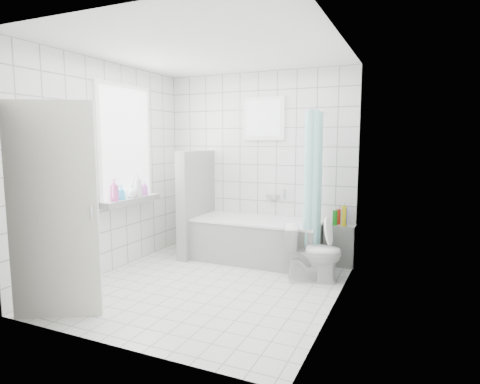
% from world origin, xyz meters
% --- Properties ---
extents(ground, '(3.00, 3.00, 0.00)m').
position_xyz_m(ground, '(0.00, 0.00, 0.00)').
color(ground, white).
rests_on(ground, ground).
extents(ceiling, '(3.00, 3.00, 0.00)m').
position_xyz_m(ceiling, '(0.00, 0.00, 2.60)').
color(ceiling, white).
rests_on(ceiling, ground).
extents(wall_back, '(2.80, 0.02, 2.60)m').
position_xyz_m(wall_back, '(0.00, 1.50, 1.30)').
color(wall_back, white).
rests_on(wall_back, ground).
extents(wall_front, '(2.80, 0.02, 2.60)m').
position_xyz_m(wall_front, '(0.00, -1.50, 1.30)').
color(wall_front, white).
rests_on(wall_front, ground).
extents(wall_left, '(0.02, 3.00, 2.60)m').
position_xyz_m(wall_left, '(-1.40, 0.00, 1.30)').
color(wall_left, white).
rests_on(wall_left, ground).
extents(wall_right, '(0.02, 3.00, 2.60)m').
position_xyz_m(wall_right, '(1.40, 0.00, 1.30)').
color(wall_right, white).
rests_on(wall_right, ground).
extents(window_left, '(0.01, 0.90, 1.40)m').
position_xyz_m(window_left, '(-1.35, 0.30, 1.60)').
color(window_left, white).
rests_on(window_left, wall_left).
extents(window_back, '(0.50, 0.01, 0.50)m').
position_xyz_m(window_back, '(0.10, 1.46, 1.95)').
color(window_back, white).
rests_on(window_back, wall_back).
extents(window_sill, '(0.18, 1.02, 0.08)m').
position_xyz_m(window_sill, '(-1.31, 0.30, 0.86)').
color(window_sill, white).
rests_on(window_sill, wall_left).
extents(door, '(0.72, 0.43, 2.00)m').
position_xyz_m(door, '(-0.90, -1.28, 1.00)').
color(door, silver).
rests_on(door, ground).
extents(bathtub, '(1.72, 0.77, 0.58)m').
position_xyz_m(bathtub, '(0.15, 1.12, 0.29)').
color(bathtub, white).
rests_on(bathtub, ground).
extents(partition_wall, '(0.15, 0.85, 1.50)m').
position_xyz_m(partition_wall, '(-0.78, 1.07, 0.75)').
color(partition_wall, white).
rests_on(partition_wall, ground).
extents(tiled_ledge, '(0.40, 0.24, 0.55)m').
position_xyz_m(tiled_ledge, '(1.21, 1.38, 0.28)').
color(tiled_ledge, white).
rests_on(tiled_ledge, ground).
extents(toilet, '(0.75, 0.57, 0.68)m').
position_xyz_m(toilet, '(1.03, 0.65, 0.34)').
color(toilet, white).
rests_on(toilet, ground).
extents(curtain_rod, '(0.02, 0.80, 0.02)m').
position_xyz_m(curtain_rod, '(0.95, 1.10, 2.00)').
color(curtain_rod, silver).
rests_on(curtain_rod, wall_back).
extents(shower_curtain, '(0.14, 0.48, 1.78)m').
position_xyz_m(shower_curtain, '(0.95, 0.97, 1.10)').
color(shower_curtain, '#4ADAD5').
rests_on(shower_curtain, curtain_rod).
extents(tub_faucet, '(0.18, 0.06, 0.06)m').
position_xyz_m(tub_faucet, '(0.25, 1.46, 0.85)').
color(tub_faucet, silver).
rests_on(tub_faucet, wall_back).
extents(sill_bottles, '(0.18, 0.73, 0.33)m').
position_xyz_m(sill_bottles, '(-1.30, 0.28, 1.03)').
color(sill_bottles, '#B259B2').
rests_on(sill_bottles, window_sill).
extents(ledge_bottles, '(0.18, 0.19, 0.27)m').
position_xyz_m(ledge_bottles, '(1.22, 1.34, 0.66)').
color(ledge_bottles, blue).
rests_on(ledge_bottles, tiled_ledge).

